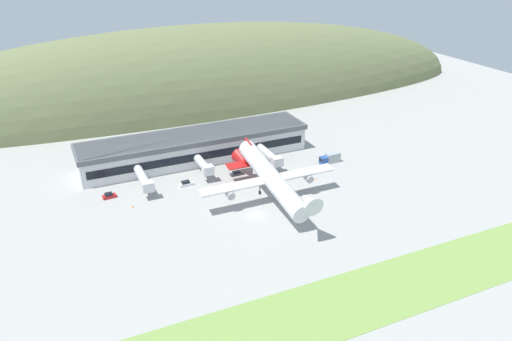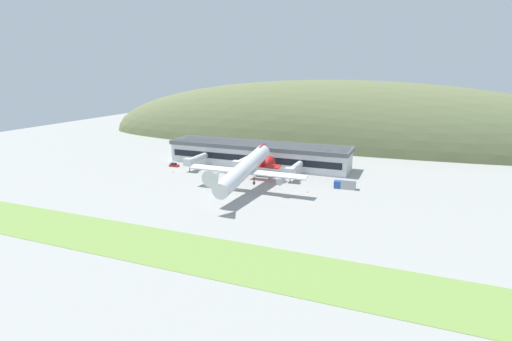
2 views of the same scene
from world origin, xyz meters
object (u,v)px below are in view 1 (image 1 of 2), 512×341
at_px(service_car_0, 237,173).
at_px(traffic_cone_0, 133,206).
at_px(fuel_truck, 330,158).
at_px(traffic_cone_1, 316,179).
at_px(cargo_airplane, 270,178).
at_px(jetway_2, 270,156).
at_px(jetway_1, 204,165).
at_px(service_car_2, 186,184).
at_px(jetway_0, 144,179).
at_px(service_car_1, 109,196).
at_px(terminal_building, 195,145).

distance_m(service_car_0, traffic_cone_0, 35.52).
height_order(fuel_truck, traffic_cone_1, fuel_truck).
bearing_deg(fuel_truck, traffic_cone_0, -177.38).
height_order(cargo_airplane, service_car_0, cargo_airplane).
relative_size(cargo_airplane, traffic_cone_1, 82.96).
bearing_deg(jetway_2, jetway_1, 175.66).
bearing_deg(service_car_2, cargo_airplane, -45.86).
relative_size(jetway_0, fuel_truck, 2.04).
relative_size(cargo_airplane, service_car_1, 11.87).
relative_size(jetway_1, fuel_truck, 1.59).
xyz_separation_m(jetway_1, jetway_2, (22.32, -1.70, 0.00)).
xyz_separation_m(jetway_1, cargo_airplane, (11.91, -23.16, 3.72)).
bearing_deg(jetway_2, cargo_airplane, -115.88).
xyz_separation_m(service_car_1, traffic_cone_0, (5.05, -8.53, -0.37)).
bearing_deg(service_car_1, jetway_2, -0.01).
bearing_deg(jetway_1, traffic_cone_1, -27.37).
distance_m(jetway_2, service_car_0, 12.93).
bearing_deg(fuel_truck, service_car_2, 175.84).
bearing_deg(fuel_truck, jetway_2, 164.66).
distance_m(jetway_0, service_car_0, 29.61).
height_order(terminal_building, jetway_2, terminal_building).
bearing_deg(service_car_0, fuel_truck, -7.25).
height_order(service_car_0, fuel_truck, fuel_truck).
distance_m(service_car_0, service_car_1, 39.87).
xyz_separation_m(terminal_building, jetway_1, (-1.88, -14.15, -1.36)).
distance_m(terminal_building, traffic_cone_0, 36.53).
bearing_deg(jetway_0, service_car_0, -2.46).
relative_size(service_car_2, traffic_cone_0, 7.69).
xyz_separation_m(service_car_0, traffic_cone_0, (-34.79, -7.17, -0.30)).
relative_size(jetway_2, service_car_1, 3.68).
relative_size(service_car_2, traffic_cone_1, 7.69).
distance_m(service_car_2, traffic_cone_1, 40.58).
relative_size(terminal_building, traffic_cone_1, 133.92).
distance_m(jetway_0, service_car_1, 10.98).
distance_m(service_car_1, fuel_truck, 72.36).
relative_size(terminal_building, traffic_cone_0, 133.92).
height_order(traffic_cone_0, traffic_cone_1, same).
xyz_separation_m(service_car_2, fuel_truck, (49.33, -3.59, 0.84)).
bearing_deg(terminal_building, traffic_cone_0, -137.67).
bearing_deg(cargo_airplane, jetway_1, 117.21).
distance_m(service_car_2, traffic_cone_0, 18.97).
distance_m(service_car_1, service_car_2, 22.89).
height_order(jetway_0, traffic_cone_0, jetway_0).
relative_size(jetway_0, service_car_2, 3.38).
bearing_deg(traffic_cone_1, service_car_1, 166.62).
bearing_deg(jetway_0, jetway_2, 0.12).
xyz_separation_m(terminal_building, fuel_truck, (40.35, -21.30, -3.82)).
distance_m(jetway_2, cargo_airplane, 24.15).
bearing_deg(service_car_1, service_car_0, -1.96).
height_order(jetway_0, jetway_1, same).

